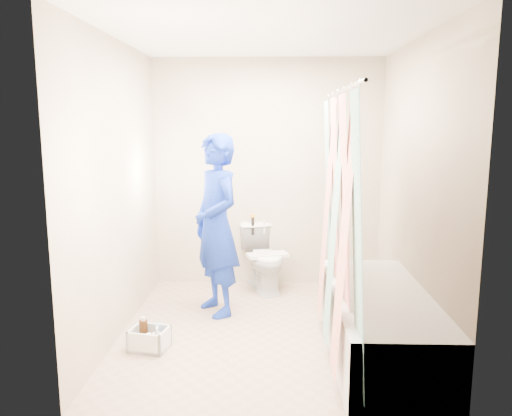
{
  "coord_description": "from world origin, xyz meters",
  "views": [
    {
      "loc": [
        0.05,
        -3.98,
        1.74
      ],
      "look_at": [
        -0.09,
        0.46,
        0.98
      ],
      "focal_mm": 35.0,
      "sensor_mm": 36.0,
      "label": 1
    }
  ],
  "objects_px": {
    "bathtub": "(378,322)",
    "cleaning_caddy": "(150,340)",
    "plumber": "(216,225)",
    "toilet": "(264,258)"
  },
  "relations": [
    {
      "from": "cleaning_caddy",
      "to": "bathtub",
      "type": "bearing_deg",
      "value": 9.95
    },
    {
      "from": "bathtub",
      "to": "cleaning_caddy",
      "type": "height_order",
      "value": "bathtub"
    },
    {
      "from": "toilet",
      "to": "plumber",
      "type": "bearing_deg",
      "value": -141.21
    },
    {
      "from": "toilet",
      "to": "bathtub",
      "type": "bearing_deg",
      "value": -78.46
    },
    {
      "from": "toilet",
      "to": "cleaning_caddy",
      "type": "distance_m",
      "value": 1.71
    },
    {
      "from": "bathtub",
      "to": "toilet",
      "type": "bearing_deg",
      "value": 120.25
    },
    {
      "from": "toilet",
      "to": "plumber",
      "type": "height_order",
      "value": "plumber"
    },
    {
      "from": "plumber",
      "to": "bathtub",
      "type": "bearing_deg",
      "value": 24.41
    },
    {
      "from": "bathtub",
      "to": "cleaning_caddy",
      "type": "relative_size",
      "value": 5.49
    },
    {
      "from": "bathtub",
      "to": "cleaning_caddy",
      "type": "xyz_separation_m",
      "value": [
        -1.74,
        0.05,
        -0.19
      ]
    }
  ]
}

